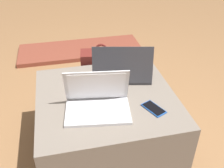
# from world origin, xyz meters

# --- Properties ---
(ground_plane) EXTENTS (14.00, 14.00, 0.00)m
(ground_plane) POSITION_xyz_m (0.00, 0.00, 0.00)
(ground_plane) COLOR olive
(ottoman) EXTENTS (0.83, 0.79, 0.45)m
(ottoman) POSITION_xyz_m (0.00, 0.00, 0.23)
(ottoman) COLOR #3D3832
(ottoman) RESTS_ON ground_plane
(laptop_near) EXTENTS (0.38, 0.28, 0.23)m
(laptop_near) POSITION_xyz_m (-0.07, -0.12, 0.50)
(laptop_near) COLOR silver
(laptop_near) RESTS_ON ottoman
(laptop_far) EXTENTS (0.42, 0.32, 0.25)m
(laptop_far) POSITION_xyz_m (0.14, 0.17, 0.50)
(laptop_far) COLOR #333338
(laptop_far) RESTS_ON ottoman
(cell_phone) EXTENTS (0.12, 0.16, 0.01)m
(cell_phone) POSITION_xyz_m (0.24, -0.18, 0.45)
(cell_phone) COLOR #1E4C9E
(cell_phone) RESTS_ON ottoman
(backpack) EXTENTS (0.33, 0.22, 0.56)m
(backpack) POSITION_xyz_m (0.06, 0.50, 0.24)
(backpack) COLOR #5B1E19
(backpack) RESTS_ON ground_plane
(fireplace_hearth) EXTENTS (1.40, 0.50, 0.04)m
(fireplace_hearth) POSITION_xyz_m (0.00, 1.52, 0.02)
(fireplace_hearth) COLOR brown
(fireplace_hearth) RESTS_ON ground_plane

